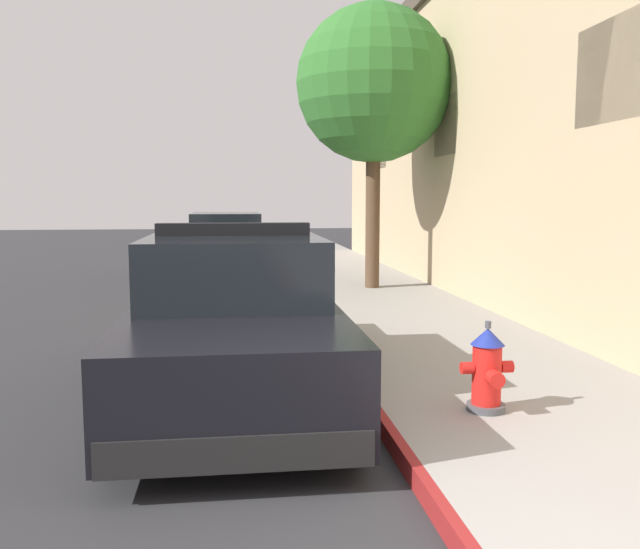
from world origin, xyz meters
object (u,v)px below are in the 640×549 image
parked_car_silver_ahead (226,246)px  police_cruiser (235,319)px  street_tree (374,85)px  fire_hydrant (487,370)px

parked_car_silver_ahead → police_cruiser: bearing=-89.0°
police_cruiser → street_tree: 7.74m
fire_hydrant → street_tree: size_ratio=0.14×
fire_hydrant → street_tree: 8.56m
police_cruiser → street_tree: (2.73, 6.43, 3.34)m
police_cruiser → parked_car_silver_ahead: (-0.17, 10.01, -0.00)m
police_cruiser → fire_hydrant: police_cruiser is taller
fire_hydrant → parked_car_silver_ahead: bearing=101.2°
police_cruiser → street_tree: street_tree is taller
police_cruiser → parked_car_silver_ahead: bearing=91.0°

